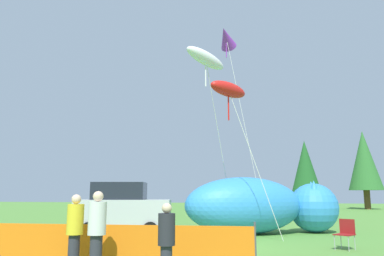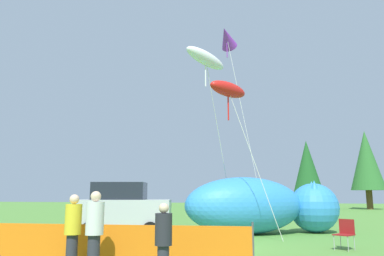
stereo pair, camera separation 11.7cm
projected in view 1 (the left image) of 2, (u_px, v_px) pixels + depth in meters
name	position (u px, v px, depth m)	size (l,w,h in m)	color
ground_plane	(207.00, 247.00, 12.65)	(120.00, 120.00, 0.00)	#548C38
parked_car	(123.00, 209.00, 16.36)	(4.32, 2.47, 2.26)	#B7BCC1
folding_chair	(345.00, 232.00, 12.07)	(0.74, 0.74, 0.95)	maroon
inflatable_cat	(260.00, 208.00, 16.74)	(7.22, 4.93, 2.50)	#338CD8
safety_fence	(101.00, 246.00, 9.15)	(7.50, 0.43, 1.12)	orange
spectator_in_white_shirt	(75.00, 229.00, 8.71)	(0.38, 0.38, 1.76)	#2D2D38
spectator_in_red_shirt	(166.00, 240.00, 7.48)	(0.35, 0.35, 1.59)	#2D2D38
spectator_in_yellow_shirt	(97.00, 229.00, 8.32)	(0.40, 0.40, 1.83)	#2D2D38
kite_white_ghost	(206.00, 59.00, 16.65)	(1.87, 3.71, 8.27)	silver
kite_red_lizard	(228.00, 90.00, 15.47)	(2.87, 1.87, 6.42)	silver
kite_purple_delta	(226.00, 38.00, 23.43)	(2.75, 2.42, 12.21)	silver
horizon_tree_east	(364.00, 161.00, 43.63)	(3.80, 3.80, 9.07)	brown
horizon_tree_west	(305.00, 167.00, 43.13)	(3.30, 3.30, 7.86)	brown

